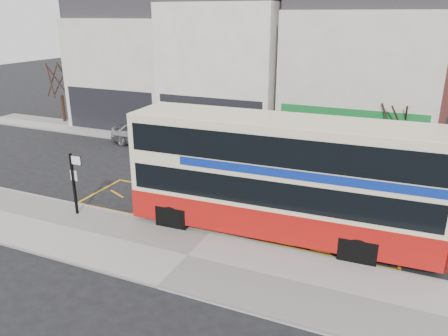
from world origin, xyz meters
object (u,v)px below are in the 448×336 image
at_px(bus_stop_post, 74,178).
at_px(street_tree_right, 396,112).
at_px(car_white, 380,169).
at_px(car_silver, 143,134).
at_px(street_tree_left, 59,71).
at_px(car_grey, 241,144).
at_px(double_decker_bus, 283,176).

height_order(bus_stop_post, street_tree_right, street_tree_right).
distance_m(bus_stop_post, car_white, 15.21).
height_order(car_silver, car_white, car_silver).
distance_m(car_white, street_tree_left, 24.92).
height_order(car_grey, street_tree_right, street_tree_right).
relative_size(car_silver, street_tree_left, 0.74).
relative_size(double_decker_bus, street_tree_left, 1.96).
bearing_deg(bus_stop_post, double_decker_bus, 11.91).
xyz_separation_m(double_decker_bus, bus_stop_post, (-8.44, -1.95, -0.66)).
relative_size(car_grey, street_tree_left, 0.73).
height_order(double_decker_bus, car_silver, double_decker_bus).
distance_m(car_silver, car_grey, 6.77).
relative_size(car_grey, car_white, 1.06).
xyz_separation_m(bus_stop_post, street_tree_left, (-12.97, 13.21, 2.32)).
bearing_deg(street_tree_right, street_tree_left, 177.81).
bearing_deg(car_silver, car_grey, -81.77).
relative_size(bus_stop_post, car_silver, 0.60).
height_order(car_white, street_tree_left, street_tree_left).
bearing_deg(double_decker_bus, car_white, 66.95).
bearing_deg(double_decker_bus, street_tree_right, 69.91).
bearing_deg(bus_stop_post, street_tree_left, 133.39).
bearing_deg(car_white, double_decker_bus, 150.33).
distance_m(double_decker_bus, car_silver, 14.73).
bearing_deg(car_white, street_tree_right, -16.01).
relative_size(double_decker_bus, car_silver, 2.63).
xyz_separation_m(car_grey, street_tree_left, (-16.18, 2.29, 3.39)).
distance_m(double_decker_bus, bus_stop_post, 8.69).
height_order(double_decker_bus, car_grey, double_decker_bus).
distance_m(car_grey, street_tree_left, 16.69).
bearing_deg(car_grey, street_tree_right, -90.90).
bearing_deg(car_silver, car_white, -88.20).
height_order(double_decker_bus, bus_stop_post, double_decker_bus).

